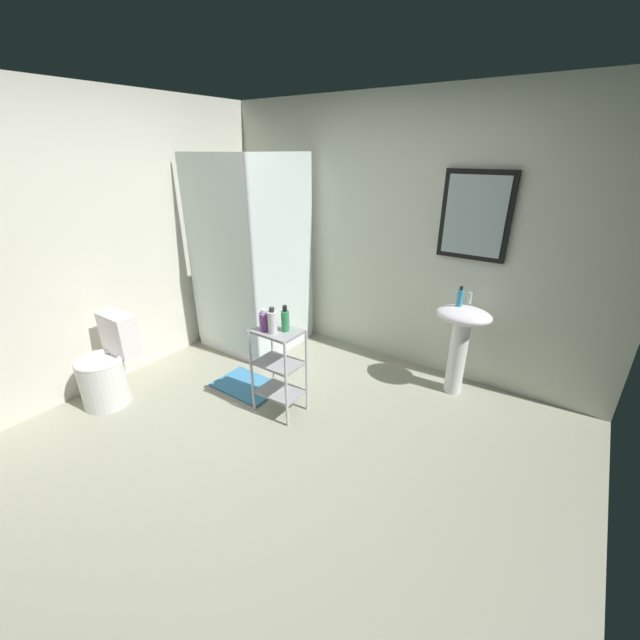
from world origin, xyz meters
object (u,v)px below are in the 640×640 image
Objects in this scene: pedestal_sink at (461,333)px; storage_cart at (279,365)px; conditioner_bottle_purple at (264,321)px; lotion_bottle_white at (272,322)px; rinse_cup at (269,320)px; toilet at (108,368)px; shower_stall at (256,306)px; hand_soap_bottle at (460,297)px; bath_mat at (247,385)px; body_wash_bottle_green at (285,320)px.

storage_cart is (-1.09, -1.11, -0.14)m from pedestal_sink.
lotion_bottle_white is at bearing 4.94° from conditioner_bottle_purple.
storage_cart is 8.17× the size of rinse_cup.
toilet is 3.65× the size of lotion_bottle_white.
lotion_bottle_white is at bearing -132.95° from pedestal_sink.
shower_stall is 1.34m from lotion_bottle_white.
hand_soap_bottle is at bearing 49.14° from lotion_bottle_white.
rinse_cup is 0.86m from bath_mat.
lotion_bottle_white is 0.97m from bath_mat.
conditioner_bottle_purple reaches higher than toilet.
body_wash_bottle_green is 0.16m from conditioner_bottle_purple.
shower_stall is at bearing 141.83° from storage_cart.
bath_mat is at bearing -147.06° from pedestal_sink.
rinse_cup is 0.15× the size of bath_mat.
shower_stall is 2.11m from pedestal_sink.
toilet is at bearing -150.67° from storage_cart.
shower_stall is at bearing 140.05° from lotion_bottle_white.
shower_stall reaches higher than lotion_bottle_white.
body_wash_bottle_green is (-1.03, -1.08, 0.25)m from pedestal_sink.
toilet reaches higher than bath_mat.
shower_stall is 1.19m from rinse_cup.
pedestal_sink is at bearing -21.27° from hand_soap_bottle.
hand_soap_bottle is at bearing 47.68° from storage_cart.
conditioner_bottle_purple is (-0.08, -0.06, 0.38)m from storage_cart.
rinse_cup is at bearing 162.96° from storage_cart.
lotion_bottle_white reaches higher than bath_mat.
hand_soap_bottle is 1.58m from lotion_bottle_white.
lotion_bottle_white is at bearing -85.35° from storage_cart.
shower_stall is at bearing -169.83° from hand_soap_bottle.
hand_soap_bottle is (-0.06, 0.02, 0.31)m from pedestal_sink.
body_wash_bottle_green is 1.17× the size of conditioner_bottle_purple.
shower_stall reaches higher than rinse_cup.
hand_soap_bottle is 1.48m from body_wash_bottle_green.
body_wash_bottle_green is at bearing -133.68° from pedestal_sink.
shower_stall is 0.96m from bath_mat.
pedestal_sink is 1.35× the size of bath_mat.
hand_soap_bottle reaches higher than body_wash_bottle_green.
toilet is 8.39× the size of rinse_cup.
storage_cart is 0.37m from rinse_cup.
toilet is 1.19m from bath_mat.
conditioner_bottle_purple is (-0.13, -0.09, -0.01)m from body_wash_bottle_green.
lotion_bottle_white is (1.29, 0.67, 0.52)m from toilet.
rinse_cup is (-1.21, -1.08, 0.21)m from pedestal_sink.
shower_stall is 1.54m from toilet.
toilet is 1.63m from body_wash_bottle_green.
storage_cart is 3.58× the size of body_wash_bottle_green.
hand_soap_bottle is at bearing 158.73° from pedestal_sink.
shower_stall is 2.47× the size of pedestal_sink.
pedestal_sink is at bearing 46.32° from body_wash_bottle_green.
toilet is 1.48m from rinse_cup.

